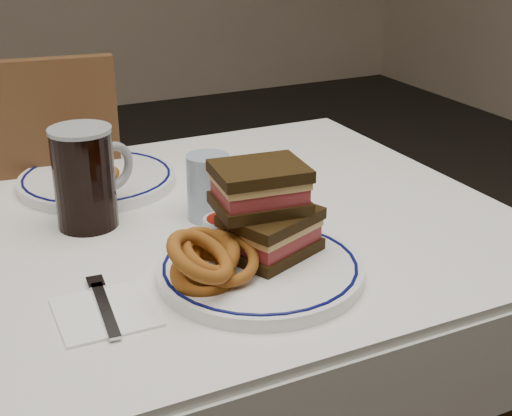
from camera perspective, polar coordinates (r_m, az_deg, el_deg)
name	(u,v)px	position (r m, az deg, el deg)	size (l,w,h in m)	color
dining_table	(133,291)	(1.21, -9.81, -6.52)	(1.27, 0.87, 0.75)	white
chair_far	(18,252)	(1.66, -18.51, -3.36)	(0.51, 0.51, 0.97)	#472E16
main_plate	(260,269)	(1.01, 0.33, -4.92)	(0.29, 0.29, 0.02)	white
reuben_sandwich	(265,210)	(1.01, 0.75, -0.16)	(0.16, 0.14, 0.13)	black
onion_rings_main	(208,260)	(0.96, -3.86, -4.15)	(0.14, 0.14, 0.11)	#692F0E
ketchup_ramekin	(223,228)	(1.07, -2.62, -1.60)	(0.06, 0.06, 0.04)	white
beer_mug	(86,176)	(1.17, -13.45, 2.48)	(0.14, 0.10, 0.17)	black
water_glass	(208,187)	(1.18, -3.85, 1.67)	(0.07, 0.07, 0.11)	#91A6BB
far_plate	(97,179)	(1.37, -12.59, 2.26)	(0.29, 0.29, 0.02)	white
onion_rings_far	(93,167)	(1.36, -12.93, 3.21)	(0.09, 0.12, 0.05)	#692F0E
napkin_fork	(105,310)	(0.95, -11.98, -8.02)	(0.13, 0.17, 0.01)	white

